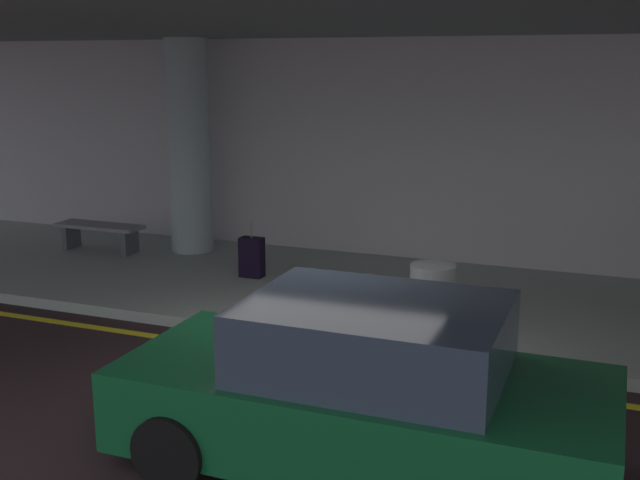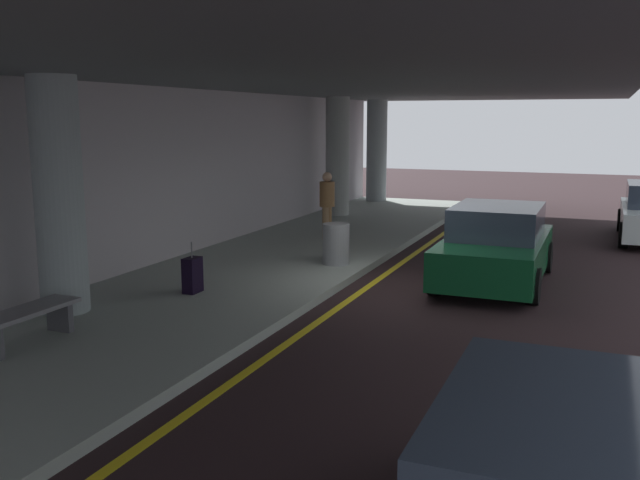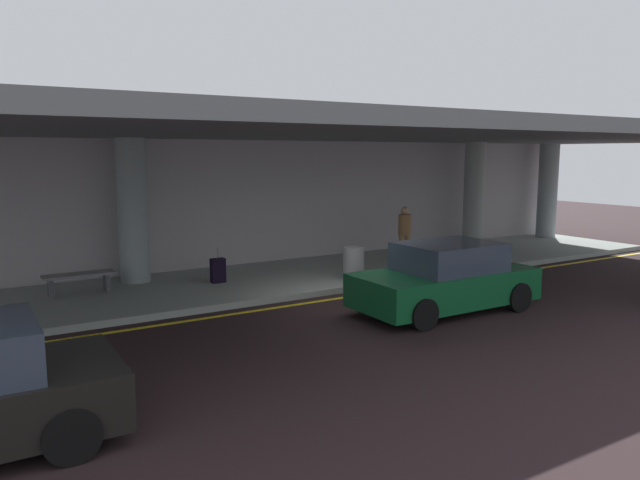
% 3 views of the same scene
% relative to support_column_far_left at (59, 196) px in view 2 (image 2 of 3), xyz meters
% --- Properties ---
extents(ground_plane, '(60.00, 60.00, 0.00)m').
position_rel_support_column_far_left_xyz_m(ground_plane, '(4.00, -4.34, -1.97)').
color(ground_plane, black).
extents(sidewalk, '(26.00, 4.20, 0.15)m').
position_rel_support_column_far_left_xyz_m(sidewalk, '(4.00, -1.24, -1.90)').
color(sidewalk, '#97A199').
rests_on(sidewalk, ground).
extents(lane_stripe_yellow, '(26.00, 0.14, 0.01)m').
position_rel_support_column_far_left_xyz_m(lane_stripe_yellow, '(4.00, -3.73, -1.97)').
color(lane_stripe_yellow, yellow).
rests_on(lane_stripe_yellow, ground).
extents(support_column_far_left, '(0.74, 0.74, 3.65)m').
position_rel_support_column_far_left_xyz_m(support_column_far_left, '(0.00, 0.00, 0.00)').
color(support_column_far_left, '#919EA0').
rests_on(support_column_far_left, sidewalk).
extents(support_column_left_mid, '(0.74, 0.74, 3.65)m').
position_rel_support_column_far_left_xyz_m(support_column_left_mid, '(12.00, 0.00, 0.00)').
color(support_column_left_mid, '#9EA49F').
rests_on(support_column_left_mid, sidewalk).
extents(support_column_center, '(0.74, 0.74, 3.65)m').
position_rel_support_column_far_left_xyz_m(support_column_center, '(16.00, 0.00, 0.00)').
color(support_column_center, '#929C9F').
rests_on(support_column_center, sidewalk).
extents(ceiling_overhang, '(28.00, 13.20, 0.30)m').
position_rel_support_column_far_left_xyz_m(ceiling_overhang, '(4.00, -1.74, 1.97)').
color(ceiling_overhang, slate).
rests_on(ceiling_overhang, support_column_far_left).
extents(terminal_back_wall, '(26.00, 0.30, 3.80)m').
position_rel_support_column_far_left_xyz_m(terminal_back_wall, '(4.00, 1.01, -0.07)').
color(terminal_back_wall, '#B0A9AE').
rests_on(terminal_back_wall, ground).
extents(car_dark_green, '(4.10, 1.92, 1.50)m').
position_rel_support_column_far_left_xyz_m(car_dark_green, '(5.16, -5.89, -1.26)').
color(car_dark_green, '#0F4B26').
rests_on(car_dark_green, ground).
extents(traveler_with_luggage, '(0.38, 0.38, 1.68)m').
position_rel_support_column_far_left_xyz_m(traveler_with_luggage, '(7.72, -1.36, -0.86)').
color(traveler_with_luggage, '#926E4A').
rests_on(traveler_with_luggage, sidewalk).
extents(suitcase_upright_primary, '(0.36, 0.22, 0.90)m').
position_rel_support_column_far_left_xyz_m(suitcase_upright_primary, '(1.77, -1.21, -1.51)').
color(suitcase_upright_primary, black).
rests_on(suitcase_upright_primary, sidewalk).
extents(bench_metal, '(1.60, 0.50, 0.48)m').
position_rel_support_column_far_left_xyz_m(bench_metal, '(-1.47, -0.67, -1.47)').
color(bench_metal, slate).
rests_on(bench_metal, sidewalk).
extents(trash_bin_steel, '(0.56, 0.56, 0.85)m').
position_rel_support_column_far_left_xyz_m(trash_bin_steel, '(4.96, -2.66, -1.40)').
color(trash_bin_steel, gray).
rests_on(trash_bin_steel, sidewalk).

